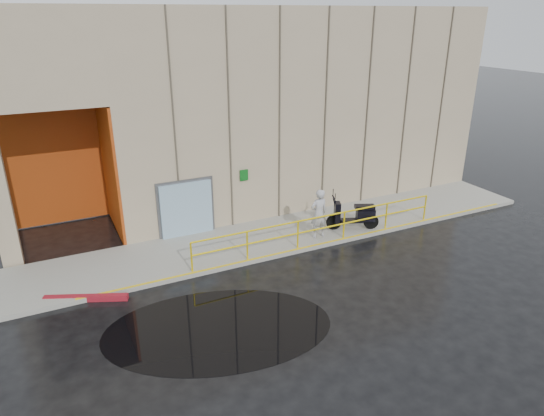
% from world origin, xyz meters
% --- Properties ---
extents(ground, '(120.00, 120.00, 0.00)m').
position_xyz_m(ground, '(0.00, 0.00, 0.00)').
color(ground, black).
rests_on(ground, ground).
extents(sidewalk, '(20.00, 3.00, 0.15)m').
position_xyz_m(sidewalk, '(4.00, 4.50, 0.07)').
color(sidewalk, '#9A988C').
rests_on(sidewalk, ground).
extents(building, '(20.00, 10.17, 8.00)m').
position_xyz_m(building, '(5.10, 10.98, 4.21)').
color(building, tan).
rests_on(building, ground).
extents(guardrail, '(9.56, 0.06, 1.03)m').
position_xyz_m(guardrail, '(4.25, 3.15, 0.68)').
color(guardrail, yellow).
rests_on(guardrail, sidewalk).
extents(person, '(0.68, 0.46, 1.83)m').
position_xyz_m(person, '(4.40, 3.61, 1.07)').
color(person, '#AEAEB3').
rests_on(person, sidewalk).
extents(scooter, '(2.02, 1.36, 1.53)m').
position_xyz_m(scooter, '(5.95, 3.63, 1.03)').
color(scooter, black).
rests_on(scooter, sidewalk).
extents(red_curb, '(2.28, 1.11, 0.18)m').
position_xyz_m(red_curb, '(-3.71, 3.10, 0.09)').
color(red_curb, maroon).
rests_on(red_curb, ground).
extents(puddle, '(6.83, 5.23, 0.01)m').
position_xyz_m(puddle, '(-0.72, 0.17, 0.00)').
color(puddle, black).
rests_on(puddle, ground).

